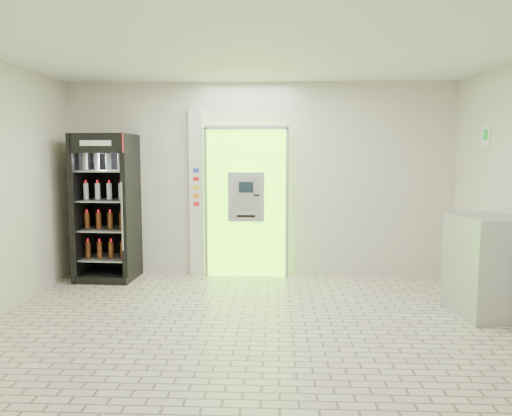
{
  "coord_description": "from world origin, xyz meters",
  "views": [
    {
      "loc": [
        0.26,
        -5.26,
        1.89
      ],
      "look_at": [
        -0.0,
        1.2,
        1.2
      ],
      "focal_mm": 35.0,
      "sensor_mm": 36.0,
      "label": 1
    }
  ],
  "objects": [
    {
      "name": "ground",
      "position": [
        0.0,
        0.0,
        0.0
      ],
      "size": [
        6.0,
        6.0,
        0.0
      ],
      "primitive_type": "plane",
      "color": "#BDAE9D",
      "rests_on": "ground"
    },
    {
      "name": "room_shell",
      "position": [
        0.0,
        0.0,
        1.84
      ],
      "size": [
        6.0,
        6.0,
        6.0
      ],
      "color": "beige",
      "rests_on": "ground"
    },
    {
      "name": "atm_assembly",
      "position": [
        -0.2,
        2.41,
        1.17
      ],
      "size": [
        1.3,
        0.24,
        2.33
      ],
      "color": "#7CFF13",
      "rests_on": "ground"
    },
    {
      "name": "pillar",
      "position": [
        -0.98,
        2.45,
        1.3
      ],
      "size": [
        0.22,
        0.11,
        2.6
      ],
      "color": "silver",
      "rests_on": "ground"
    },
    {
      "name": "beverage_cooler",
      "position": [
        -2.3,
        2.13,
        1.05
      ],
      "size": [
        0.86,
        0.8,
        2.2
      ],
      "rotation": [
        0.0,
        0.0,
        -0.05
      ],
      "color": "black",
      "rests_on": "ground"
    },
    {
      "name": "steel_cabinet",
      "position": [
        2.69,
        0.6,
        0.59
      ],
      "size": [
        0.69,
        0.95,
        1.18
      ],
      "rotation": [
        0.0,
        0.0,
        0.12
      ],
      "color": "#A5A8AD",
      "rests_on": "ground"
    },
    {
      "name": "exit_sign",
      "position": [
        2.99,
        1.4,
        2.12
      ],
      "size": [
        0.02,
        0.22,
        0.26
      ],
      "color": "white",
      "rests_on": "room_shell"
    }
  ]
}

